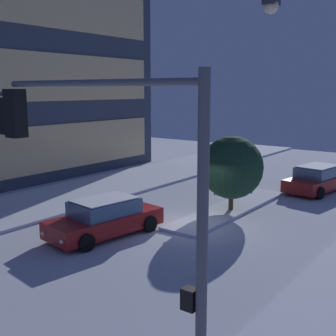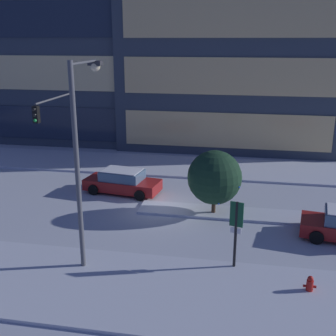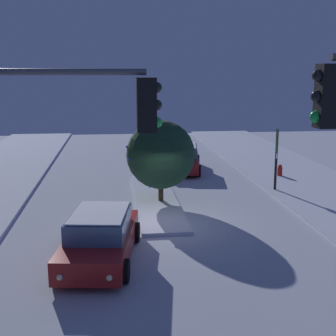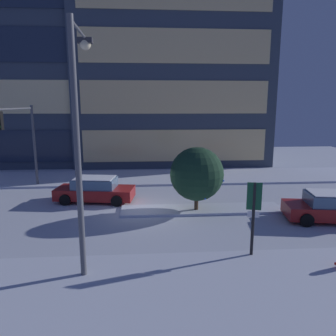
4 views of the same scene
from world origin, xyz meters
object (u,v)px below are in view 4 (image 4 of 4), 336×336
object	(u,v)px
car_far	(95,190)
street_lamp_arched	(80,116)
car_near	(332,207)
parking_info_sign	(254,210)
decorated_tree_median	(197,174)
traffic_light_corner_far_left	(21,132)

from	to	relation	value
car_far	street_lamp_arched	world-z (taller)	street_lamp_arched
car_near	parking_info_sign	world-z (taller)	parking_info_sign
parking_info_sign	decorated_tree_median	world-z (taller)	decorated_tree_median
car_far	car_near	bearing A→B (deg)	169.32
car_near	decorated_tree_median	world-z (taller)	decorated_tree_median
traffic_light_corner_far_left	parking_info_sign	xyz separation A→B (m)	(11.92, -9.83, -2.19)
traffic_light_corner_far_left	street_lamp_arched	bearing A→B (deg)	29.41
car_near	car_far	world-z (taller)	same
car_far	street_lamp_arched	xyz separation A→B (m)	(0.90, -8.23, 4.76)
car_near	decorated_tree_median	size ratio (longest dim) A/B	1.35
traffic_light_corner_far_left	decorated_tree_median	distance (m)	11.64
parking_info_sign	car_far	bearing A→B (deg)	56.39
parking_info_sign	decorated_tree_median	size ratio (longest dim) A/B	0.83
car_near	street_lamp_arched	size ratio (longest dim) A/B	0.58
street_lamp_arched	car_far	bearing A→B (deg)	5.04
decorated_tree_median	car_far	bearing A→B (deg)	157.49
parking_info_sign	decorated_tree_median	bearing A→B (deg)	27.54
car_near	parking_info_sign	size ratio (longest dim) A/B	1.63
traffic_light_corner_far_left	parking_info_sign	bearing A→B (deg)	50.47
car_far	decorated_tree_median	size ratio (longest dim) A/B	1.37
car_near	decorated_tree_median	distance (m)	7.07
parking_info_sign	car_near	bearing A→B (deg)	-41.16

